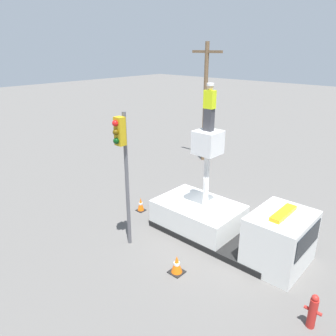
{
  "coord_description": "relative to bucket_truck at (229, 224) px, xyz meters",
  "views": [
    {
      "loc": [
        6.33,
        -9.92,
        7.32
      ],
      "look_at": [
        -1.43,
        -1.33,
        3.01
      ],
      "focal_mm": 35.0,
      "sensor_mm": 36.0,
      "label": 1
    }
  ],
  "objects": [
    {
      "name": "traffic_cone_curbside",
      "position": [
        -0.29,
        -2.8,
        -0.49
      ],
      "size": [
        0.49,
        0.49,
        0.66
      ],
      "color": "black",
      "rests_on": "ground"
    },
    {
      "name": "bucket_truck",
      "position": [
        0.0,
        0.0,
        0.0
      ],
      "size": [
        6.22,
        2.44,
        4.34
      ],
      "color": "black",
      "rests_on": "ground"
    },
    {
      "name": "traffic_light_pole",
      "position": [
        -2.87,
        -2.8,
        2.89
      ],
      "size": [
        0.34,
        0.57,
        5.22
      ],
      "color": "#515156",
      "rests_on": "ground"
    },
    {
      "name": "fire_hydrant",
      "position": [
        3.99,
        -2.08,
        -0.27
      ],
      "size": [
        0.47,
        0.23,
        1.08
      ],
      "color": "#B2231E",
      "rests_on": "ground"
    },
    {
      "name": "utility_pole",
      "position": [
        -6.79,
        7.54,
        3.32
      ],
      "size": [
        2.2,
        0.26,
        7.62
      ],
      "color": "brown",
      "rests_on": "ground"
    },
    {
      "name": "worker",
      "position": [
        -1.18,
        0.0,
        4.42
      ],
      "size": [
        0.4,
        0.26,
        1.75
      ],
      "color": "#38383D",
      "rests_on": "bucket_truck"
    },
    {
      "name": "traffic_cone_rear",
      "position": [
        -4.51,
        -0.5,
        -0.49
      ],
      "size": [
        0.39,
        0.39,
        0.66
      ],
      "color": "black",
      "rests_on": "ground"
    },
    {
      "name": "ground_plane",
      "position": [
        -0.59,
        0.0,
        -0.8
      ],
      "size": [
        120.0,
        120.0,
        0.0
      ],
      "primitive_type": "plane",
      "color": "#565451"
    }
  ]
}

